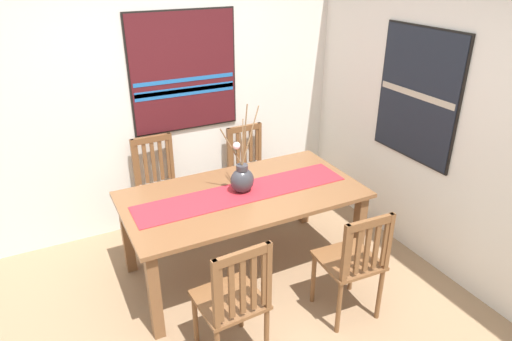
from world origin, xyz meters
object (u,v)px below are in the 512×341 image
centerpiece_vase (242,178)px  painting_on_side_wall (418,95)px  dining_table (243,203)px  chair_3 (250,168)px  chair_0 (159,186)px  chair_2 (234,300)px  painting_on_back_wall (184,72)px  chair_1 (354,261)px

centerpiece_vase → painting_on_side_wall: (1.51, -0.28, 0.56)m
painting_on_side_wall → dining_table: bearing=170.1°
dining_table → chair_3: chair_3 is taller
chair_0 → chair_3: (0.97, -0.00, -0.02)m
dining_table → chair_3: size_ratio=2.10×
chair_2 → painting_on_back_wall: size_ratio=0.86×
chair_3 → painting_on_side_wall: 1.81m
dining_table → chair_0: 1.02m
dining_table → painting_on_side_wall: (1.52, -0.27, 0.79)m
chair_1 → chair_0: bearing=117.7°
chair_2 → chair_3: (0.99, 1.77, -0.01)m
chair_0 → painting_on_side_wall: (1.98, -1.17, 0.93)m
chair_0 → chair_3: size_ratio=1.06×
chair_0 → dining_table: bearing=-62.8°
chair_1 → chair_2: bearing=179.6°
centerpiece_vase → chair_2: bearing=-118.6°
dining_table → chair_2: chair_2 is taller
chair_3 → dining_table: bearing=-119.6°
chair_1 → painting_on_back_wall: painting_on_back_wall is taller
dining_table → painting_on_back_wall: bearing=93.5°
chair_1 → chair_3: chair_1 is taller
chair_3 → painting_on_back_wall: size_ratio=0.82×
centerpiece_vase → chair_2: size_ratio=0.76×
painting_on_back_wall → centerpiece_vase: bearing=-86.2°
centerpiece_vase → painting_on_side_wall: painting_on_side_wall is taller
centerpiece_vase → chair_0: bearing=117.9°
chair_3 → chair_0: bearing=179.8°
chair_3 → painting_on_side_wall: bearing=-49.1°
chair_1 → painting_on_side_wall: bearing=30.6°
painting_on_side_wall → centerpiece_vase: bearing=169.4°
chair_0 → painting_on_back_wall: painting_on_back_wall is taller
dining_table → chair_1: chair_1 is taller
chair_0 → painting_on_back_wall: size_ratio=0.87×
centerpiece_vase → painting_on_back_wall: painting_on_back_wall is taller
painting_on_back_wall → chair_1: bearing=-74.9°
chair_1 → painting_on_side_wall: 1.54m
dining_table → chair_0: bearing=117.2°
chair_0 → chair_1: 2.02m
chair_2 → painting_on_back_wall: bearing=78.3°
centerpiece_vase → painting_on_back_wall: 1.28m
dining_table → chair_0: size_ratio=1.99×
chair_0 → chair_1: chair_0 is taller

